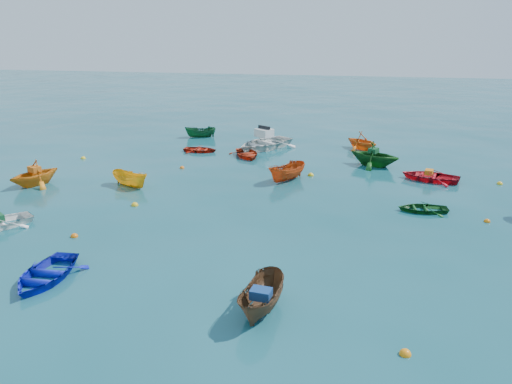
# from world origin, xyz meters

# --- Properties ---
(ground) EXTENTS (160.00, 160.00, 0.00)m
(ground) POSITION_xyz_m (0.00, 0.00, 0.00)
(ground) COLOR #0A424A
(ground) RESTS_ON ground
(dinghy_blue_sw) EXTENTS (2.54, 3.44, 0.69)m
(dinghy_blue_sw) POSITION_xyz_m (-5.75, -5.51, 0.00)
(dinghy_blue_sw) COLOR #0E1AB8
(dinghy_blue_sw) RESTS_ON ground
(sampan_brown_mid) EXTENTS (1.48, 3.15, 1.18)m
(sampan_brown_mid) POSITION_xyz_m (2.49, -6.03, 0.00)
(sampan_brown_mid) COLOR brown
(sampan_brown_mid) RESTS_ON ground
(dinghy_orange_w) EXTENTS (3.60, 3.82, 1.60)m
(dinghy_orange_w) POSITION_xyz_m (-13.27, 4.86, 0.00)
(dinghy_orange_w) COLOR orange
(dinghy_orange_w) RESTS_ON ground
(sampan_yellow_mid) EXTENTS (2.90, 2.04, 1.05)m
(sampan_yellow_mid) POSITION_xyz_m (-7.64, 5.74, 0.00)
(sampan_yellow_mid) COLOR #F1AB15
(sampan_yellow_mid) RESTS_ON ground
(dinghy_green_e) EXTENTS (2.61, 1.98, 0.51)m
(dinghy_green_e) POSITION_xyz_m (8.64, 4.87, 0.00)
(dinghy_green_e) COLOR #114A19
(dinghy_green_e) RESTS_ON ground
(dinghy_red_nw) EXTENTS (2.57, 1.88, 0.52)m
(dinghy_red_nw) POSITION_xyz_m (-6.30, 14.82, 0.00)
(dinghy_red_nw) COLOR #A61E0D
(dinghy_red_nw) RESTS_ON ground
(sampan_orange_n) EXTENTS (2.59, 3.20, 1.18)m
(sampan_orange_n) POSITION_xyz_m (1.15, 8.78, 0.00)
(sampan_orange_n) COLOR #BD4411
(sampan_orange_n) RESTS_ON ground
(dinghy_green_n) EXTENTS (4.22, 3.99, 1.75)m
(dinghy_green_n) POSITION_xyz_m (6.39, 13.31, 0.00)
(dinghy_green_n) COLOR #124E16
(dinghy_green_n) RESTS_ON ground
(dinghy_red_ne) EXTENTS (3.88, 3.19, 0.70)m
(dinghy_red_ne) POSITION_xyz_m (9.68, 10.62, 0.00)
(dinghy_red_ne) COLOR red
(dinghy_red_ne) RESTS_ON ground
(dinghy_red_far) EXTENTS (3.39, 3.73, 0.63)m
(dinghy_red_far) POSITION_xyz_m (-2.55, 14.03, 0.00)
(dinghy_red_far) COLOR #A7260D
(dinghy_red_far) RESTS_ON ground
(dinghy_orange_far) EXTENTS (3.68, 3.64, 1.47)m
(dinghy_orange_far) POSITION_xyz_m (5.53, 18.10, 0.00)
(dinghy_orange_far) COLOR orange
(dinghy_orange_far) RESTS_ON ground
(sampan_green_far) EXTENTS (2.77, 1.80, 1.00)m
(sampan_green_far) POSITION_xyz_m (-7.87, 19.82, 0.00)
(sampan_green_far) COLOR #124D25
(sampan_green_far) RESTS_ON ground
(motorboat_white) EXTENTS (5.75, 6.17, 1.64)m
(motorboat_white) POSITION_xyz_m (-1.83, 16.94, 0.00)
(motorboat_white) COLOR silver
(motorboat_white) RESTS_ON ground
(tarp_blue_a) EXTENTS (0.71, 0.57, 0.32)m
(tarp_blue_a) POSITION_xyz_m (2.47, -6.18, 0.75)
(tarp_blue_a) COLOR navy
(tarp_blue_a) RESTS_ON sampan_brown_mid
(tarp_orange_a) EXTENTS (0.83, 0.74, 0.33)m
(tarp_orange_a) POSITION_xyz_m (-13.25, 4.91, 0.96)
(tarp_orange_a) COLOR #D06015
(tarp_orange_a) RESTS_ON dinghy_orange_w
(tarp_green_b) EXTENTS (0.75, 0.83, 0.33)m
(tarp_green_b) POSITION_xyz_m (6.30, 13.35, 1.04)
(tarp_green_b) COLOR #134C24
(tarp_green_b) RESTS_ON dinghy_green_n
(tarp_orange_b) EXTENTS (0.59, 0.70, 0.29)m
(tarp_orange_b) POSITION_xyz_m (9.58, 10.64, 0.50)
(tarp_orange_b) COLOR orange
(tarp_orange_b) RESTS_ON dinghy_red_ne
(buoy_or_a) EXTENTS (0.33, 0.33, 0.33)m
(buoy_or_a) POSITION_xyz_m (-6.87, -1.68, 0.00)
(buoy_or_a) COLOR #D8630B
(buoy_or_a) RESTS_ON ground
(buoy_ye_a) EXTENTS (0.37, 0.37, 0.37)m
(buoy_ye_a) POSITION_xyz_m (-5.99, 2.68, 0.00)
(buoy_ye_a) COLOR gold
(buoy_ye_a) RESTS_ON ground
(buoy_or_b) EXTENTS (0.34, 0.34, 0.34)m
(buoy_or_b) POSITION_xyz_m (6.89, -7.42, 0.00)
(buoy_or_b) COLOR orange
(buoy_or_b) RESTS_ON ground
(buoy_ye_b) EXTENTS (0.34, 0.34, 0.34)m
(buoy_ye_b) POSITION_xyz_m (-13.79, 11.11, 0.00)
(buoy_ye_b) COLOR yellow
(buoy_ye_b) RESTS_ON ground
(buoy_or_c) EXTENTS (0.31, 0.31, 0.31)m
(buoy_or_c) POSITION_xyz_m (-6.06, 10.12, 0.00)
(buoy_or_c) COLOR orange
(buoy_or_c) RESTS_ON ground
(buoy_ye_c) EXTENTS (0.38, 0.38, 0.38)m
(buoy_ye_c) POSITION_xyz_m (2.46, 10.10, 0.00)
(buoy_ye_c) COLOR yellow
(buoy_ye_c) RESTS_ON ground
(buoy_or_d) EXTENTS (0.30, 0.30, 0.30)m
(buoy_or_d) POSITION_xyz_m (11.52, 3.95, 0.00)
(buoy_or_d) COLOR orange
(buoy_or_d) RESTS_ON ground
(buoy_ye_d) EXTENTS (0.35, 0.35, 0.35)m
(buoy_ye_d) POSITION_xyz_m (-3.03, 17.91, 0.00)
(buoy_ye_d) COLOR yellow
(buoy_ye_d) RESTS_ON ground
(buoy_or_e) EXTENTS (0.31, 0.31, 0.31)m
(buoy_or_e) POSITION_xyz_m (7.62, 15.51, 0.00)
(buoy_or_e) COLOR orange
(buoy_or_e) RESTS_ON ground
(buoy_ye_e) EXTENTS (0.33, 0.33, 0.33)m
(buoy_ye_e) POSITION_xyz_m (13.64, 10.57, 0.00)
(buoy_ye_e) COLOR yellow
(buoy_ye_e) RESTS_ON ground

